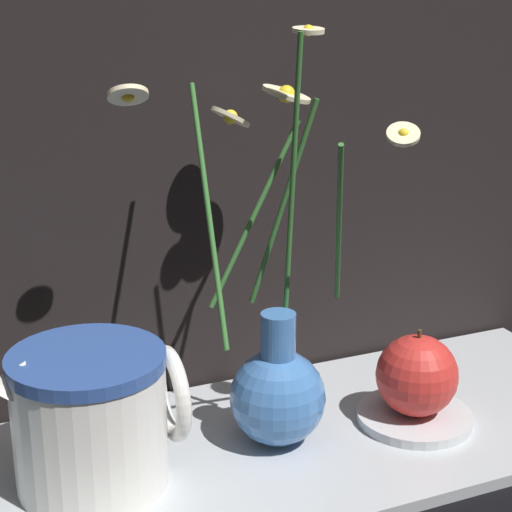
# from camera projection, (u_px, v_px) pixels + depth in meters

# --- Properties ---
(ground_plane) EXTENTS (6.00, 6.00, 0.00)m
(ground_plane) POSITION_uv_depth(u_px,v_px,m) (247.00, 458.00, 0.84)
(ground_plane) COLOR black
(shelf) EXTENTS (0.85, 0.28, 0.01)m
(shelf) POSITION_uv_depth(u_px,v_px,m) (247.00, 452.00, 0.83)
(shelf) COLOR #B2B7BC
(shelf) RESTS_ON ground_plane
(vase_with_flowers) EXTENTS (0.26, 0.19, 0.40)m
(vase_with_flowers) POSITION_uv_depth(u_px,v_px,m) (278.00, 378.00, 0.82)
(vase_with_flowers) COLOR #3F72B7
(vase_with_flowers) RESTS_ON shelf
(ceramic_pitcher) EXTENTS (0.16, 0.14, 0.14)m
(ceramic_pitcher) POSITION_uv_depth(u_px,v_px,m) (91.00, 411.00, 0.76)
(ceramic_pitcher) COLOR white
(ceramic_pitcher) RESTS_ON shelf
(saucer_plate) EXTENTS (0.12, 0.12, 0.01)m
(saucer_plate) POSITION_uv_depth(u_px,v_px,m) (414.00, 417.00, 0.88)
(saucer_plate) COLOR silver
(saucer_plate) RESTS_ON shelf
(orange_fruit) EXTENTS (0.08, 0.08, 0.09)m
(orange_fruit) POSITION_uv_depth(u_px,v_px,m) (417.00, 375.00, 0.87)
(orange_fruit) COLOR red
(orange_fruit) RESTS_ON saucer_plate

